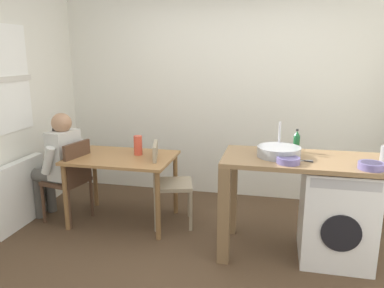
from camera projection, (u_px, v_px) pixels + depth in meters
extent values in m
plane|color=#4C3826|center=(199.00, 260.00, 3.39)|extent=(5.46, 5.46, 0.00)
cube|color=silver|center=(228.00, 91.00, 4.73)|extent=(4.60, 0.10, 2.70)
cube|color=white|center=(0.00, 80.00, 3.76)|extent=(0.01, 0.90, 1.10)
cube|color=beige|center=(0.00, 80.00, 3.75)|extent=(0.02, 0.96, 0.06)
cube|color=white|center=(19.00, 194.00, 4.02)|extent=(0.10, 0.80, 0.70)
cube|color=#9E7042|center=(122.00, 158.00, 4.03)|extent=(1.10, 0.76, 0.03)
cylinder|color=brown|center=(66.00, 198.00, 3.91)|extent=(0.05, 0.05, 0.71)
cylinder|color=brown|center=(158.00, 206.00, 3.69)|extent=(0.05, 0.05, 0.71)
cylinder|color=brown|center=(95.00, 178.00, 4.53)|extent=(0.05, 0.05, 0.71)
cylinder|color=brown|center=(175.00, 184.00, 4.32)|extent=(0.05, 0.05, 0.71)
cube|color=#4C3323|center=(66.00, 181.00, 4.13)|extent=(0.47, 0.47, 0.04)
cube|color=#4C3323|center=(78.00, 163.00, 4.00)|extent=(0.11, 0.38, 0.45)
cylinder|color=#4C3323|center=(43.00, 203.00, 4.09)|extent=(0.04, 0.04, 0.45)
cylinder|color=#4C3323|center=(67.00, 192.00, 4.41)|extent=(0.04, 0.04, 0.45)
cylinder|color=#4C3323|center=(69.00, 209.00, 3.95)|extent=(0.04, 0.04, 0.45)
cylinder|color=#4C3323|center=(91.00, 197.00, 4.27)|extent=(0.04, 0.04, 0.45)
cube|color=gray|center=(173.00, 184.00, 4.02)|extent=(0.49, 0.49, 0.04)
cube|color=gray|center=(156.00, 164.00, 3.96)|extent=(0.14, 0.38, 0.45)
cylinder|color=gray|center=(189.00, 198.00, 4.26)|extent=(0.04, 0.04, 0.45)
cylinder|color=gray|center=(191.00, 211.00, 3.91)|extent=(0.04, 0.04, 0.45)
cylinder|color=gray|center=(157.00, 198.00, 4.24)|extent=(0.04, 0.04, 0.45)
cylinder|color=gray|center=(156.00, 211.00, 3.89)|extent=(0.04, 0.04, 0.45)
cylinder|color=#595651|center=(39.00, 198.00, 4.24)|extent=(0.11, 0.11, 0.45)
cylinder|color=#595651|center=(51.00, 193.00, 4.40)|extent=(0.11, 0.11, 0.45)
cylinder|color=#595651|center=(47.00, 177.00, 4.11)|extent=(0.42, 0.22, 0.14)
cylinder|color=#595651|center=(59.00, 172.00, 4.27)|extent=(0.42, 0.22, 0.14)
cube|color=silver|center=(64.00, 154.00, 4.06)|extent=(0.27, 0.37, 0.52)
cylinder|color=silver|center=(48.00, 160.00, 3.88)|extent=(0.20, 0.13, 0.31)
cylinder|color=silver|center=(76.00, 151.00, 4.25)|extent=(0.20, 0.13, 0.31)
sphere|color=#A57A5B|center=(61.00, 123.00, 3.98)|extent=(0.21, 0.21, 0.21)
sphere|color=black|center=(58.00, 130.00, 4.02)|extent=(0.12, 0.12, 0.12)
cube|color=olive|center=(309.00, 161.00, 3.29)|extent=(1.50, 0.68, 0.04)
cube|color=brown|center=(224.00, 216.00, 3.27)|extent=(0.10, 0.10, 0.88)
cube|color=brown|center=(232.00, 192.00, 3.82)|extent=(0.10, 0.10, 0.88)
cube|color=white|center=(336.00, 213.00, 3.35)|extent=(0.60, 0.60, 0.86)
cylinder|color=black|center=(341.00, 233.00, 3.07)|extent=(0.32, 0.02, 0.32)
cube|color=#B2B2B7|center=(346.00, 185.00, 2.98)|extent=(0.54, 0.01, 0.08)
cylinder|color=#9EA0A5|center=(279.00, 152.00, 3.33)|extent=(0.38, 0.38, 0.09)
cylinder|color=#B2B2B7|center=(279.00, 137.00, 3.48)|extent=(0.02, 0.02, 0.28)
cylinder|color=#19592D|center=(296.00, 144.00, 3.49)|extent=(0.06, 0.06, 0.15)
cone|color=#19592D|center=(297.00, 133.00, 3.47)|extent=(0.05, 0.05, 0.04)
cylinder|color=#262626|center=(297.00, 130.00, 3.46)|extent=(0.02, 0.02, 0.02)
cylinder|color=slate|center=(288.00, 160.00, 3.13)|extent=(0.19, 0.19, 0.05)
cylinder|color=#3D375B|center=(288.00, 159.00, 3.13)|extent=(0.15, 0.15, 0.03)
cylinder|color=slate|center=(371.00, 166.00, 2.97)|extent=(0.20, 0.20, 0.05)
cylinder|color=#3D375B|center=(371.00, 164.00, 2.97)|extent=(0.16, 0.16, 0.03)
cylinder|color=#D84C38|center=(138.00, 145.00, 4.06)|extent=(0.09, 0.09, 0.21)
cube|color=#B2B2B7|center=(304.00, 161.00, 3.20)|extent=(0.15, 0.06, 0.01)
cube|color=#262628|center=(304.00, 161.00, 3.20)|extent=(0.15, 0.06, 0.01)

